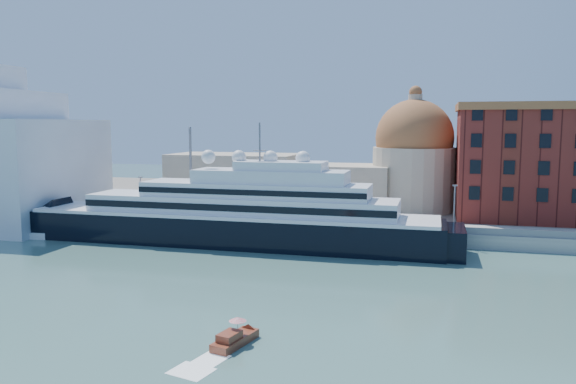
# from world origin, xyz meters

# --- Properties ---
(ground) EXTENTS (400.00, 400.00, 0.00)m
(ground) POSITION_xyz_m (0.00, 0.00, 0.00)
(ground) COLOR #37605C
(ground) RESTS_ON ground
(quay) EXTENTS (180.00, 10.00, 2.50)m
(quay) POSITION_xyz_m (0.00, 34.00, 1.25)
(quay) COLOR gray
(quay) RESTS_ON ground
(land) EXTENTS (260.00, 72.00, 2.00)m
(land) POSITION_xyz_m (0.00, 75.00, 1.00)
(land) COLOR slate
(land) RESTS_ON ground
(quay_fence) EXTENTS (180.00, 0.10, 1.20)m
(quay_fence) POSITION_xyz_m (0.00, 29.50, 3.10)
(quay_fence) COLOR slate
(quay_fence) RESTS_ON quay
(superyacht) EXTENTS (83.38, 11.56, 24.92)m
(superyacht) POSITION_xyz_m (-10.51, 23.00, 4.30)
(superyacht) COLOR black
(superyacht) RESTS_ON ground
(service_barge) EXTENTS (11.15, 5.02, 2.42)m
(service_barge) POSITION_xyz_m (-42.47, 19.06, 0.70)
(service_barge) COLOR white
(service_barge) RESTS_ON ground
(water_taxi) EXTENTS (3.24, 6.04, 2.73)m
(water_taxi) POSITION_xyz_m (8.48, -20.24, 0.66)
(water_taxi) COLOR maroon
(water_taxi) RESTS_ON ground
(warehouse) EXTENTS (43.00, 19.00, 23.25)m
(warehouse) POSITION_xyz_m (52.00, 52.00, 13.79)
(warehouse) COLOR maroon
(warehouse) RESTS_ON land
(church) EXTENTS (66.00, 18.00, 25.50)m
(church) POSITION_xyz_m (6.39, 57.72, 10.91)
(church) COLOR beige
(church) RESTS_ON land
(lamp_posts) EXTENTS (120.80, 2.40, 18.00)m
(lamp_posts) POSITION_xyz_m (-12.67, 32.27, 9.84)
(lamp_posts) COLOR slate
(lamp_posts) RESTS_ON quay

